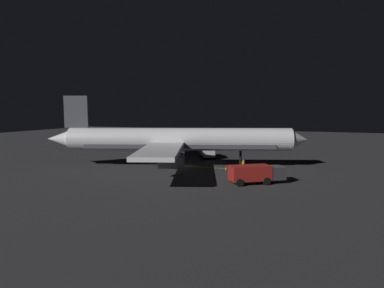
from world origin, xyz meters
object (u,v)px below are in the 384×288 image
at_px(traffic_cone_near_left, 235,173).
at_px(catering_truck, 207,151).
at_px(airliner, 175,141).
at_px(ground_crew_worker, 243,166).
at_px(baggage_truck, 255,174).
at_px(traffic_cone_far, 205,168).
at_px(traffic_cone_under_wing, 180,173).
at_px(traffic_cone_near_right, 226,168).

bearing_deg(traffic_cone_near_left, catering_truck, -147.03).
bearing_deg(airliner, traffic_cone_near_left, 73.35).
distance_m(ground_crew_worker, traffic_cone_near_left, 2.38).
height_order(baggage_truck, traffic_cone_far, baggage_truck).
bearing_deg(catering_truck, airliner, -9.34).
bearing_deg(airliner, traffic_cone_under_wing, 29.62).
distance_m(ground_crew_worker, traffic_cone_near_right, 2.77).
distance_m(baggage_truck, traffic_cone_near_right, 9.03).
height_order(traffic_cone_under_wing, traffic_cone_far, same).
bearing_deg(traffic_cone_far, traffic_cone_near_left, 66.06).
xyz_separation_m(baggage_truck, traffic_cone_near_right, (-7.11, -5.50, -0.91)).
bearing_deg(traffic_cone_far, catering_truck, -162.39).
distance_m(airliner, traffic_cone_near_right, 8.79).
bearing_deg(ground_crew_worker, catering_truck, -139.82).
height_order(ground_crew_worker, traffic_cone_near_left, ground_crew_worker).
xyz_separation_m(ground_crew_worker, traffic_cone_far, (0.01, -5.60, -0.64)).
relative_size(airliner, traffic_cone_under_wing, 69.37).
relative_size(catering_truck, traffic_cone_near_right, 10.97).
height_order(traffic_cone_near_left, traffic_cone_far, same).
distance_m(airliner, traffic_cone_near_left, 11.02).
distance_m(baggage_truck, traffic_cone_near_left, 5.64).
bearing_deg(airliner, baggage_truck, 61.64).
distance_m(airliner, baggage_truck, 15.56).
xyz_separation_m(airliner, traffic_cone_near_right, (0.17, 7.97, -3.70)).
bearing_deg(catering_truck, traffic_cone_near_right, 32.35).
bearing_deg(baggage_truck, ground_crew_worker, -156.15).
xyz_separation_m(traffic_cone_near_left, traffic_cone_far, (-2.20, -4.95, 0.00)).
bearing_deg(catering_truck, ground_crew_worker, 40.18).
height_order(airliner, traffic_cone_far, airliner).
relative_size(traffic_cone_near_right, traffic_cone_under_wing, 1.00).
distance_m(baggage_truck, traffic_cone_far, 10.72).
xyz_separation_m(airliner, traffic_cone_under_wing, (5.59, 3.18, -3.70)).
bearing_deg(baggage_truck, airliner, -118.36).
distance_m(traffic_cone_near_right, traffic_cone_far, 3.04).
bearing_deg(traffic_cone_near_left, airliner, -106.65).
relative_size(baggage_truck, traffic_cone_near_left, 11.83).
xyz_separation_m(ground_crew_worker, traffic_cone_under_wing, (4.82, -7.42, -0.64)).
distance_m(traffic_cone_near_left, traffic_cone_under_wing, 7.26).
distance_m(catering_truck, traffic_cone_near_left, 15.33).
xyz_separation_m(catering_truck, traffic_cone_near_left, (12.83, 8.32, -0.93)).
bearing_deg(traffic_cone_near_right, airliner, -91.21).
xyz_separation_m(traffic_cone_near_left, traffic_cone_under_wing, (2.61, -6.77, 0.00)).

